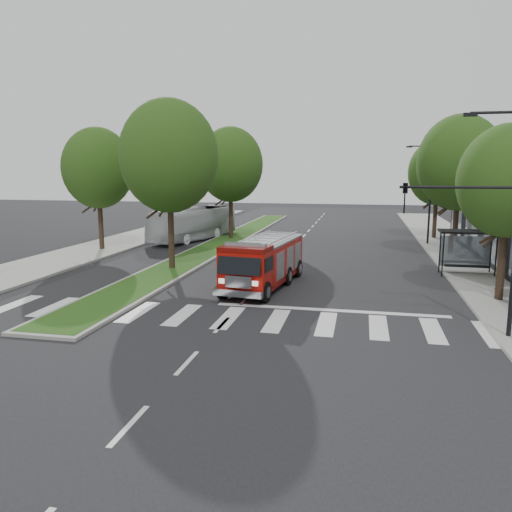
{
  "coord_description": "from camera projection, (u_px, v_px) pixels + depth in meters",
  "views": [
    {
      "loc": [
        5.23,
        -22.1,
        5.97
      ],
      "look_at": [
        0.15,
        1.72,
        1.8
      ],
      "focal_mm": 35.0,
      "sensor_mm": 36.0,
      "label": 1
    }
  ],
  "objects": [
    {
      "name": "tree_left_mid",
      "position": [
        98.0,
        168.0,
        36.8
      ],
      "size": [
        5.2,
        5.2,
        9.16
      ],
      "color": "black",
      "rests_on": "ground"
    },
    {
      "name": "streetlight_right_near",
      "position": [
        492.0,
        209.0,
        17.25
      ],
      "size": [
        4.08,
        0.22,
        8.0
      ],
      "color": "black",
      "rests_on": "ground"
    },
    {
      "name": "sidewalk_right",
      "position": [
        482.0,
        269.0,
        30.44
      ],
      "size": [
        5.0,
        80.0,
        0.15
      ],
      "primitive_type": "cube",
      "color": "gray",
      "rests_on": "ground"
    },
    {
      "name": "fire_engine",
      "position": [
        264.0,
        262.0,
        25.78
      ],
      "size": [
        3.25,
        7.97,
        2.68
      ],
      "rotation": [
        0.0,
        0.0,
        -0.12
      ],
      "color": "#640905",
      "rests_on": "ground"
    },
    {
      "name": "tree_right_mid",
      "position": [
        460.0,
        163.0,
        33.42
      ],
      "size": [
        5.6,
        5.6,
        9.72
      ],
      "color": "black",
      "rests_on": "ground"
    },
    {
      "name": "tree_median_far",
      "position": [
        230.0,
        165.0,
        42.81
      ],
      "size": [
        5.6,
        5.6,
        9.72
      ],
      "color": "black",
      "rests_on": "ground"
    },
    {
      "name": "tree_right_near",
      "position": [
        508.0,
        181.0,
        22.02
      ],
      "size": [
        4.4,
        4.4,
        8.05
      ],
      "color": "black",
      "rests_on": "ground"
    },
    {
      "name": "city_bus",
      "position": [
        194.0,
        223.0,
        43.35
      ],
      "size": [
        5.03,
        10.67,
        2.9
      ],
      "primitive_type": "imported",
      "rotation": [
        0.0,
        0.0,
        -0.26
      ],
      "color": "silver",
      "rests_on": "ground"
    },
    {
      "name": "tree_median_near",
      "position": [
        169.0,
        156.0,
        29.26
      ],
      "size": [
        5.8,
        5.8,
        10.16
      ],
      "color": "black",
      "rests_on": "ground"
    },
    {
      "name": "bus_shelter",
      "position": [
        468.0,
        240.0,
        28.59
      ],
      "size": [
        3.2,
        1.6,
        2.61
      ],
      "color": "black",
      "rests_on": "ground"
    },
    {
      "name": "streetlight_right_far",
      "position": [
        429.0,
        190.0,
        39.78
      ],
      "size": [
        2.11,
        0.2,
        8.0
      ],
      "color": "black",
      "rests_on": "ground"
    },
    {
      "name": "sidewalk_left",
      "position": [
        82.0,
        254.0,
        36.0
      ],
      "size": [
        5.0,
        80.0,
        0.15
      ],
      "primitive_type": "cube",
      "color": "gray",
      "rests_on": "ground"
    },
    {
      "name": "tree_right_far",
      "position": [
        438.0,
        172.0,
        43.17
      ],
      "size": [
        5.0,
        5.0,
        8.73
      ],
      "color": "black",
      "rests_on": "ground"
    },
    {
      "name": "ground",
      "position": [
        245.0,
        300.0,
        23.39
      ],
      "size": [
        140.0,
        140.0,
        0.0
      ],
      "primitive_type": "plane",
      "color": "black",
      "rests_on": "ground"
    },
    {
      "name": "median",
      "position": [
        225.0,
        242.0,
        41.96
      ],
      "size": [
        3.0,
        50.0,
        0.15
      ],
      "color": "gray",
      "rests_on": "ground"
    }
  ]
}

